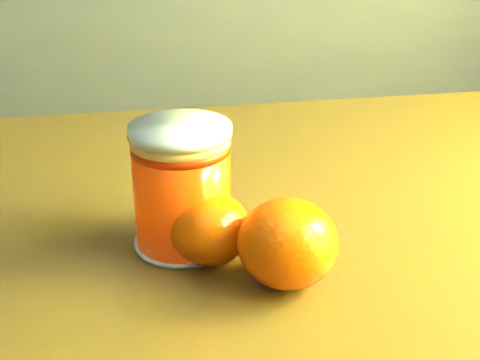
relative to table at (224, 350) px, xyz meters
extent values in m
cube|color=brown|center=(0.00, 0.00, 0.08)|extent=(1.11, 0.82, 0.04)
cylinder|color=#FF3C05|center=(-0.03, 0.02, 0.15)|extent=(0.08, 0.08, 0.09)
cylinder|color=#FFC168|center=(-0.03, 0.02, 0.20)|extent=(0.08, 0.08, 0.01)
cylinder|color=silver|center=(-0.03, 0.02, 0.20)|extent=(0.08, 0.08, 0.01)
ellipsoid|color=#F75704|center=(0.05, -0.05, 0.14)|extent=(0.10, 0.10, 0.07)
ellipsoid|color=#F75704|center=(-0.01, -0.01, 0.13)|extent=(0.07, 0.07, 0.06)
camera|label=1|loc=(-0.03, -0.47, 0.39)|focal=50.00mm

